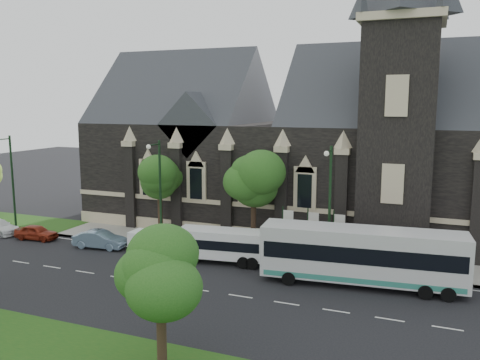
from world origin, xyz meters
The scene contains 17 objects.
ground centered at (0.00, 0.00, 0.00)m, with size 160.00×160.00×0.00m, color black.
sidewalk centered at (0.00, 9.50, 0.07)m, with size 80.00×5.00×0.15m, color #9C988E.
museum centered at (5.12, 18.78, 8.17)m, with size 40.00×17.70×29.90m.
tree_park_east centered at (6.18, -9.32, 4.62)m, with size 3.40×3.40×6.28m.
tree_walk_right centered at (3.21, 10.71, 5.82)m, with size 4.08×4.08×7.80m.
tree_walk_left centered at (-5.80, 10.70, 5.73)m, with size 3.91×3.91×7.64m.
street_lamp_near centered at (10.00, 7.09, 5.11)m, with size 0.36×1.88×9.00m.
street_lamp_mid centered at (-4.00, 7.09, 5.11)m, with size 0.36×1.88×9.00m.
street_lamp_far centered at (-20.00, 7.09, 5.11)m, with size 0.36×1.88×9.00m.
banner_flag_left centered at (6.29, 9.00, 2.38)m, with size 0.90×0.10×4.00m.
banner_flag_center centered at (8.29, 9.00, 2.38)m, with size 0.90×0.10×4.00m.
banner_flag_right centered at (10.29, 9.00, 2.38)m, with size 0.90×0.10×4.00m.
tour_coach centered at (12.72, 4.75, 2.08)m, with size 13.35×4.04×3.83m.
shuttle_bus centered at (2.21, 5.68, 1.47)m, with size 6.77×3.06×2.53m.
box_trailer centered at (-4.51, 5.62, 1.00)m, with size 3.31×1.94×1.76m.
sedan centered at (-8.72, 5.32, 0.73)m, with size 1.55×4.46×1.47m, color #718CA3.
car_far_red centered at (-15.60, 5.35, 0.66)m, with size 1.55×3.85×1.31m, color maroon.
Camera 1 is at (16.84, -27.27, 12.01)m, focal length 36.87 mm.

